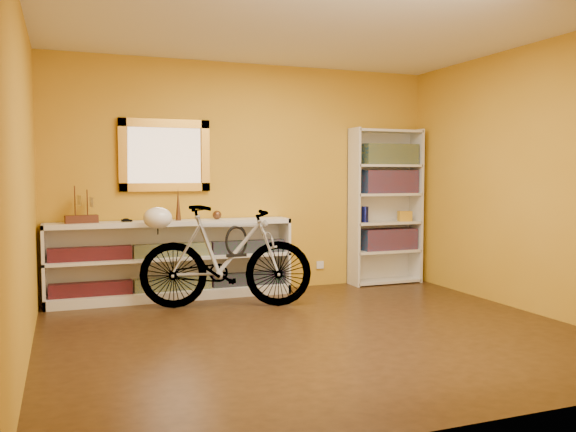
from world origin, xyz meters
name	(u,v)px	position (x,y,z in m)	size (l,w,h in m)	color
floor	(317,333)	(0.00, 0.00, -0.01)	(4.50, 4.00, 0.01)	black
ceiling	(318,20)	(0.00, 0.00, 2.60)	(4.50, 4.00, 0.01)	silver
back_wall	(248,178)	(0.00, 2.00, 1.30)	(4.50, 0.01, 2.60)	gold
left_wall	(23,181)	(-2.25, 0.00, 1.30)	(0.01, 4.00, 2.60)	gold
right_wall	(531,179)	(2.25, 0.00, 1.30)	(0.01, 4.00, 2.60)	gold
gilt_mirror	(165,155)	(-0.95, 1.97, 1.55)	(0.98, 0.06, 0.78)	#9C6A1C
wall_socket	(320,265)	(0.90, 1.99, 0.25)	(0.09, 0.01, 0.09)	silver
console_unit	(173,260)	(-0.91, 1.81, 0.42)	(2.60, 0.35, 0.85)	silver
cd_row_lower	(173,284)	(-0.91, 1.79, 0.17)	(2.50, 0.13, 0.14)	black
cd_row_upper	(173,250)	(-0.91, 1.79, 0.54)	(2.50, 0.13, 0.14)	navy
model_ship	(81,204)	(-1.82, 1.81, 1.04)	(0.32, 0.12, 0.38)	#401D12
toy_car	(127,222)	(-1.38, 1.81, 0.85)	(0.00, 0.00, 0.00)	black
bronze_ornament	(178,204)	(-0.84, 1.81, 1.03)	(0.06, 0.06, 0.35)	brown
decorative_orb	(217,215)	(-0.41, 1.81, 0.90)	(0.10, 0.10, 0.10)	brown
bookcase	(386,207)	(1.71, 1.84, 0.95)	(0.90, 0.30, 1.90)	silver
book_row_a	(389,239)	(1.76, 1.84, 0.55)	(0.70, 0.22, 0.26)	maroon
book_row_b	(389,182)	(1.76, 1.84, 1.25)	(0.70, 0.22, 0.28)	maroon
book_row_c	(390,154)	(1.76, 1.84, 1.59)	(0.70, 0.22, 0.25)	navy
travel_mug	(365,214)	(1.42, 1.82, 0.86)	(0.09, 0.09, 0.19)	navy
red_tin	(370,157)	(1.51, 1.87, 1.55)	(0.13, 0.13, 0.17)	maroon
yellow_bag	(405,216)	(1.96, 1.80, 0.83)	(0.16, 0.11, 0.12)	gold
bicycle	(226,256)	(-0.47, 1.22, 0.52)	(1.76, 0.46, 1.04)	silver
helmet	(158,218)	(-1.12, 1.40, 0.91)	(0.29, 0.27, 0.22)	white
u_lock	(236,241)	(-0.37, 1.20, 0.67)	(0.23, 0.23, 0.02)	black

